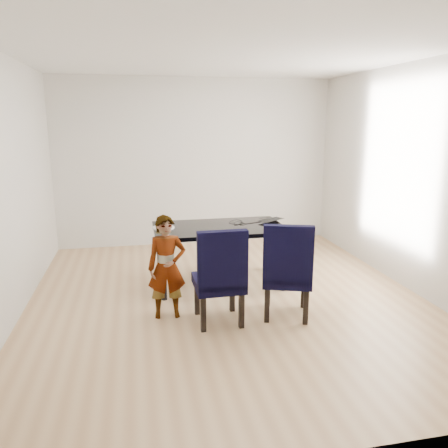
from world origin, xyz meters
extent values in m
cube|color=tan|center=(0.00, 0.00, -0.01)|extent=(4.50, 5.00, 0.01)
cube|color=white|center=(0.00, 0.00, 2.71)|extent=(4.50, 5.00, 0.01)
cube|color=silver|center=(0.00, 2.50, 1.35)|extent=(4.50, 0.01, 2.70)
cube|color=white|center=(0.00, -2.50, 1.35)|extent=(4.50, 0.01, 2.70)
cube|color=silver|center=(-2.25, 0.00, 1.35)|extent=(0.01, 5.00, 2.70)
cube|color=white|center=(2.25, 0.00, 1.35)|extent=(0.01, 5.00, 2.70)
cube|color=black|center=(0.00, 0.50, 0.38)|extent=(1.60, 0.90, 0.75)
cube|color=black|center=(-0.21, -0.53, 0.51)|extent=(0.49, 0.51, 1.01)
cube|color=black|center=(0.52, -0.53, 0.51)|extent=(0.63, 0.64, 1.03)
imported|color=#FB3A15|center=(-0.71, -0.31, 0.54)|extent=(0.40, 0.27, 1.09)
cylinder|color=silver|center=(-0.68, 0.54, 0.76)|extent=(0.33, 0.33, 0.01)
ellipsoid|color=gold|center=(-0.69, 0.55, 0.80)|extent=(0.18, 0.13, 0.07)
imported|color=black|center=(0.68, 0.67, 0.76)|extent=(0.43, 0.39, 0.03)
torus|color=black|center=(0.27, 0.56, 0.75)|extent=(0.16, 0.16, 0.01)
camera|label=1|loc=(-0.99, -4.63, 2.02)|focal=35.00mm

